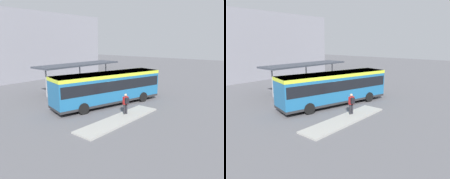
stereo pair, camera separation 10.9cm
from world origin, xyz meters
The scene contains 10 objects.
ground_plane centered at (0.00, 0.00, 0.00)m, with size 120.00×120.00×0.00m, color #5B5B60.
curb_island centered at (-2.66, -3.48, 0.06)m, with size 7.98×1.80×0.12m.
city_bus centered at (0.01, 0.00, 1.76)m, with size 11.02×5.03×3.00m.
pedestrian_waiting centered at (-1.53, -3.17, 1.08)m, with size 0.49×0.53×1.68m.
bicycle_yellow centered at (7.61, 1.51, 0.35)m, with size 0.48×1.60×0.69m.
bicycle_green centered at (7.67, 2.26, 0.37)m, with size 0.48×1.70×0.74m.
bicycle_blue centered at (7.53, 3.01, 0.38)m, with size 0.48×1.76×0.76m.
station_shelter centered at (2.66, 6.91, 3.07)m, with size 11.18×3.00×3.22m.
potted_planter_near_shelter centered at (5.35, 4.40, 0.66)m, with size 0.71×0.71×1.26m.
station_building centered at (2.53, 24.25, 5.17)m, with size 28.16×14.28×10.33m.
Camera 2 is at (-14.97, -13.16, 5.81)m, focal length 35.00 mm.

